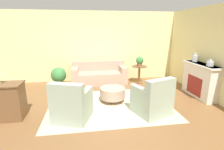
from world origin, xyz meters
TOP-DOWN VIEW (x-y plane):
  - ground_plane at (0.00, 0.00)m, footprint 16.00×16.00m
  - wall_back at (0.00, 2.74)m, footprint 9.35×0.12m
  - wall_right at (3.16, 0.00)m, footprint 0.12×10.20m
  - rug at (0.00, 0.00)m, footprint 3.39×2.45m
  - couch at (-0.11, 2.16)m, footprint 2.11×0.88m
  - armchair_left at (-1.00, -0.66)m, footprint 1.00×1.00m
  - armchair_right at (1.00, -0.66)m, footprint 1.00×1.00m
  - ottoman_table at (0.12, 0.28)m, footprint 0.74×0.74m
  - side_table at (1.47, 1.97)m, footprint 0.58×0.58m
  - fireplace at (2.92, 0.28)m, footprint 0.44×1.43m
  - dresser at (-2.66, -0.33)m, footprint 1.06×0.55m
  - vase_mantel_near at (2.90, 0.64)m, footprint 0.16×0.16m
  - vase_mantel_far at (2.90, -0.09)m, footprint 0.19×0.19m
  - potted_plant_on_side_table at (1.47, 1.97)m, footprint 0.29×0.29m
  - potted_plant_floor at (-1.66, 2.11)m, footprint 0.57×0.57m

SIDE VIEW (x-z plane):
  - ground_plane at x=0.00m, z-range 0.00..0.00m
  - rug at x=0.00m, z-range 0.00..0.01m
  - ottoman_table at x=0.12m, z-range 0.07..0.49m
  - couch at x=-0.11m, z-range -0.11..0.74m
  - armchair_left at x=-1.00m, z-range -0.11..0.87m
  - armchair_right at x=1.00m, z-range -0.11..0.87m
  - potted_plant_floor at x=-1.66m, z-range 0.04..0.74m
  - dresser at x=-2.66m, z-range 0.02..0.89m
  - side_table at x=1.47m, z-range 0.13..0.82m
  - fireplace at x=2.92m, z-range 0.03..1.09m
  - potted_plant_on_side_table at x=1.47m, z-range 0.71..1.08m
  - vase_mantel_far at x=2.90m, z-range 1.05..1.25m
  - vase_mantel_near at x=2.90m, z-range 1.04..1.33m
  - wall_back at x=0.00m, z-range 0.00..2.80m
  - wall_right at x=3.16m, z-range 0.00..2.80m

